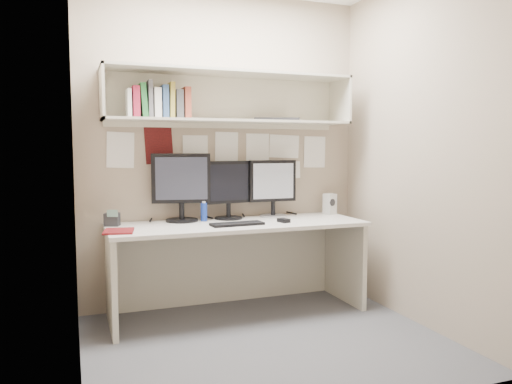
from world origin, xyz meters
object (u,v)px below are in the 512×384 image
object	(u,v)px
keyboard	(237,224)
maroon_notebook	(119,231)
monitor_right	(273,186)
speaker	(330,204)
desk	(238,268)
monitor_center	(228,188)
monitor_left	(181,185)
desk_phone	(112,219)

from	to	relation	value
keyboard	maroon_notebook	world-z (taller)	keyboard
monitor_right	keyboard	size ratio (longest dim) A/B	1.20
monitor_right	speaker	world-z (taller)	monitor_right
desk	maroon_notebook	bearing A→B (deg)	-171.39
keyboard	maroon_notebook	distance (m)	0.87
monitor_center	keyboard	size ratio (longest dim) A/B	1.19
speaker	monitor_center	bearing A→B (deg)	161.27
desk	monitor_right	xyz separation A→B (m)	(0.39, 0.22, 0.63)
monitor_center	maroon_notebook	world-z (taller)	monitor_center
keyboard	maroon_notebook	size ratio (longest dim) A/B	1.65
monitor_left	speaker	xyz separation A→B (m)	(1.33, -0.02, -0.20)
desk	keyboard	xyz separation A→B (m)	(-0.05, -0.13, 0.37)
monitor_left	monitor_center	size ratio (longest dim) A/B	1.13
monitor_right	monitor_center	bearing A→B (deg)	-179.03
monitor_right	desk_phone	distance (m)	1.35
keyboard	maroon_notebook	xyz separation A→B (m)	(-0.87, -0.01, -0.00)
monitor_right	monitor_left	bearing A→B (deg)	-179.01
desk	monitor_left	world-z (taller)	monitor_left
maroon_notebook	desk_phone	xyz separation A→B (m)	(-0.02, 0.30, 0.04)
monitor_center	speaker	xyz separation A→B (m)	(0.94, -0.02, -0.17)
keyboard	desk_phone	world-z (taller)	desk_phone
monitor_left	keyboard	distance (m)	0.57
monitor_left	speaker	size ratio (longest dim) A/B	3.00
monitor_center	maroon_notebook	bearing A→B (deg)	-166.92
monitor_left	desk_phone	xyz separation A→B (m)	(-0.54, -0.06, -0.24)
maroon_notebook	desk_phone	distance (m)	0.31
monitor_left	monitor_center	world-z (taller)	monitor_left
desk	monitor_left	distance (m)	0.80
monitor_left	monitor_right	size ratio (longest dim) A/B	1.12
maroon_notebook	desk_phone	bearing A→B (deg)	103.89
speaker	desk_phone	bearing A→B (deg)	163.63
desk	monitor_right	world-z (taller)	monitor_right
desk_phone	maroon_notebook	bearing A→B (deg)	-67.17
desk	monitor_center	distance (m)	0.66
monitor_left	desk_phone	world-z (taller)	monitor_left
monitor_right	keyboard	bearing A→B (deg)	-140.15
monitor_center	speaker	size ratio (longest dim) A/B	2.65
desk	keyboard	world-z (taller)	keyboard
speaker	desk_phone	distance (m)	1.87
desk_phone	keyboard	bearing A→B (deg)	0.52
monitor_left	maroon_notebook	bearing A→B (deg)	-133.82
speaker	maroon_notebook	size ratio (longest dim) A/B	0.74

